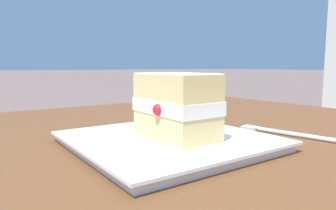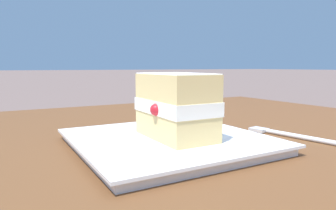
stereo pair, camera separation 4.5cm
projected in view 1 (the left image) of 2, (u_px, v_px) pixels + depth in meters
name	position (u px, v px, depth m)	size (l,w,h in m)	color
patio_table	(309.00, 208.00, 0.50)	(1.31, 0.88, 0.76)	brown
dessert_plate	(168.00, 141.00, 0.46)	(0.27, 0.27, 0.02)	white
cake_slice	(176.00, 106.00, 0.45)	(0.13, 0.09, 0.10)	#E0C17A
dessert_fork	(280.00, 132.00, 0.55)	(0.17, 0.05, 0.01)	silver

